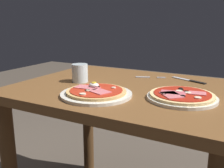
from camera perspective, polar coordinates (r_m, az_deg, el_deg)
dining_table at (r=1.25m, az=3.34°, el=-6.51°), size 1.01×0.78×0.74m
pizza_foreground at (r=1.06m, az=-3.45°, el=-1.92°), size 0.29×0.29×0.05m
pizza_across_left at (r=1.05m, az=14.96°, el=-2.60°), size 0.27×0.27×0.03m
water_glass_near at (r=1.30m, az=-6.98°, el=2.14°), size 0.08×0.08×0.09m
fork at (r=1.40m, az=7.85°, el=1.46°), size 0.15×0.07×0.00m
knife at (r=1.37m, az=16.77°, el=0.71°), size 0.19×0.10×0.01m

